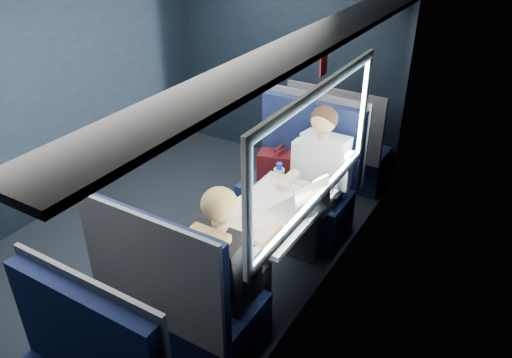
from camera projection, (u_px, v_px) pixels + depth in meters
The scene contains 12 objects.
ground at pixel (173, 244), 4.60m from camera, with size 2.80×4.20×0.01m, color black.
room_shell at pixel (159, 91), 3.85m from camera, with size 3.00×4.40×2.40m.
table at pixel (271, 216), 3.81m from camera, with size 0.62×1.00×0.74m.
seat_bay_near at pixel (298, 186), 4.66m from camera, with size 1.04×0.62×1.26m.
seat_bay_far at pixel (183, 301), 3.37m from camera, with size 1.04×0.62×1.26m.
seat_row_front at pixel (338, 150), 5.35m from camera, with size 1.04×0.51×1.16m.
man at pixel (318, 174), 4.27m from camera, with size 0.53×0.56×1.32m.
woman at pixel (226, 263), 3.22m from camera, with size 0.53×0.56×1.32m.
papers at pixel (269, 203), 3.82m from camera, with size 0.48×0.69×0.01m, color white.
laptop at pixel (304, 204), 3.69m from camera, with size 0.37×0.42×0.27m.
bottle_small at pixel (316, 196), 3.74m from camera, with size 0.06×0.06×0.21m.
cup at pixel (330, 187), 3.95m from camera, with size 0.06×0.06×0.08m, color white.
Camera 1 is at (2.56, -2.77, 2.81)m, focal length 35.00 mm.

